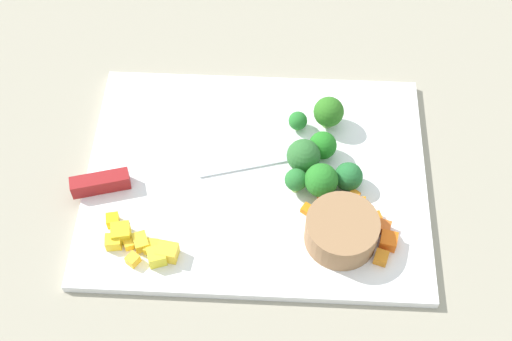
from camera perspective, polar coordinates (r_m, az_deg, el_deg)
name	(u,v)px	position (r m, az deg, el deg)	size (l,w,h in m)	color
ground_plane	(256,180)	(0.90, 0.00, -0.79)	(4.00, 4.00, 0.00)	gray
cutting_board	(256,178)	(0.89, 0.00, -0.58)	(0.43, 0.33, 0.01)	white
prep_bowl	(342,231)	(0.83, 6.95, -4.87)	(0.09, 0.09, 0.04)	#986E48
chef_knife	(151,175)	(0.89, -8.53, -0.38)	(0.32, 0.11, 0.02)	silver
carrot_dice_0	(377,217)	(0.86, 9.76, -3.76)	(0.01, 0.01, 0.01)	orange
carrot_dice_1	(323,199)	(0.87, 5.42, -2.31)	(0.01, 0.01, 0.01)	orange
carrot_dice_2	(383,227)	(0.86, 10.27, -4.54)	(0.02, 0.01, 0.01)	orange
carrot_dice_3	(307,209)	(0.86, 4.13, -3.14)	(0.01, 0.01, 0.01)	orange
carrot_dice_4	(353,197)	(0.87, 7.88, -2.14)	(0.01, 0.01, 0.01)	orange
carrot_dice_5	(381,258)	(0.84, 10.10, -6.96)	(0.02, 0.02, 0.01)	orange
carrot_dice_6	(388,241)	(0.85, 10.68, -5.63)	(0.02, 0.02, 0.02)	orange
carrot_dice_7	(361,203)	(0.87, 8.50, -2.66)	(0.01, 0.01, 0.01)	orange
pepper_dice_0	(113,242)	(0.85, -11.49, -5.69)	(0.02, 0.02, 0.02)	yellow
pepper_dice_1	(157,257)	(0.83, -8.05, -6.92)	(0.02, 0.02, 0.02)	yellow
pepper_dice_2	(151,247)	(0.84, -8.47, -6.13)	(0.02, 0.02, 0.01)	yellow
pepper_dice_3	(133,260)	(0.83, -9.95, -7.13)	(0.01, 0.01, 0.01)	yellow
pepper_dice_4	(121,233)	(0.85, -10.88, -5.01)	(0.02, 0.02, 0.02)	yellow
pepper_dice_5	(113,220)	(0.86, -11.53, -3.98)	(0.01, 0.01, 0.01)	yellow
pepper_dice_6	(168,252)	(0.83, -7.18, -6.57)	(0.02, 0.02, 0.02)	yellow
pepper_dice_7	(129,244)	(0.85, -10.25, -5.88)	(0.01, 0.01, 0.01)	yellow
pepper_dice_8	(141,242)	(0.84, -9.32, -5.73)	(0.02, 0.02, 0.01)	yellow
broccoli_floret_0	(323,146)	(0.89, 5.42, 2.02)	(0.04, 0.04, 0.04)	#82C266
broccoli_floret_1	(296,180)	(0.86, 3.26, -0.79)	(0.03, 0.03, 0.04)	#92BC58
broccoli_floret_2	(348,177)	(0.87, 7.50, -0.50)	(0.04, 0.04, 0.04)	#8FB268
broccoli_floret_3	(329,112)	(0.92, 5.91, 4.73)	(0.04, 0.04, 0.05)	#83AD59
broccoli_floret_4	(321,181)	(0.86, 5.31, -0.81)	(0.04, 0.04, 0.05)	#90B255
broccoli_floret_5	(298,121)	(0.92, 3.41, 4.03)	(0.02, 0.02, 0.03)	#8DB355
broccoli_floret_6	(304,156)	(0.88, 3.87, 1.18)	(0.04, 0.04, 0.05)	#80B35F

